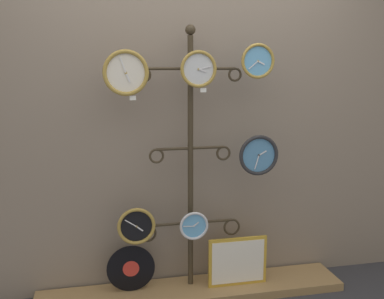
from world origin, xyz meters
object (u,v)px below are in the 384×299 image
object	(u,v)px
clock_top_right	(258,61)
picture_frame	(238,261)
clock_middle_right	(259,155)
clock_top_center	(198,69)
clock_bottom_center	(193,226)
clock_top_left	(126,73)
vinyl_record	(131,269)
display_stand	(191,207)
clock_bottom_left	(136,226)

from	to	relation	value
clock_top_right	picture_frame	world-z (taller)	clock_top_right
clock_middle_right	clock_top_center	bearing A→B (deg)	179.45
clock_bottom_center	picture_frame	size ratio (longest dim) A/B	0.47
clock_top_left	vinyl_record	distance (m)	1.36
clock_middle_right	vinyl_record	bearing A→B (deg)	173.95
display_stand	clock_top_right	xyz separation A→B (m)	(0.44, -0.10, 1.02)
display_stand	clock_bottom_left	xyz separation A→B (m)	(-0.39, -0.09, -0.07)
picture_frame	clock_top_center	bearing A→B (deg)	-176.16
display_stand	clock_top_left	size ratio (longest dim) A/B	6.52
clock_top_left	clock_top_center	size ratio (longest dim) A/B	1.21
display_stand	picture_frame	bearing A→B (deg)	-15.42
clock_top_center	clock_bottom_center	distance (m)	1.06
clock_top_left	clock_middle_right	distance (m)	1.06
clock_middle_right	clock_bottom_left	distance (m)	0.96
clock_bottom_left	display_stand	bearing A→B (deg)	13.11
clock_top_right	picture_frame	distance (m)	1.42
vinyl_record	clock_middle_right	bearing A→B (deg)	-6.05
clock_bottom_center	picture_frame	distance (m)	0.45
clock_top_left	clock_bottom_center	bearing A→B (deg)	-1.06
clock_middle_right	clock_bottom_left	xyz separation A→B (m)	(-0.85, 0.02, -0.46)
clock_top_center	vinyl_record	distance (m)	1.46
clock_bottom_left	picture_frame	size ratio (longest dim) A/B	0.60
clock_top_center	clock_top_right	world-z (taller)	clock_top_right
vinyl_record	clock_top_right	bearing A→B (deg)	-5.52
clock_top_center	picture_frame	xyz separation A→B (m)	(0.30, 0.02, -1.37)
picture_frame	clock_middle_right	bearing A→B (deg)	-10.78
clock_bottom_center	vinyl_record	size ratio (longest dim) A/B	0.60
clock_top_center	clock_bottom_left	world-z (taller)	clock_top_center
clock_top_left	vinyl_record	world-z (taller)	clock_top_left
vinyl_record	picture_frame	world-z (taller)	picture_frame
clock_top_left	picture_frame	distance (m)	1.55
clock_top_left	clock_top_right	bearing A→B (deg)	-0.18
display_stand	vinyl_record	world-z (taller)	display_stand
clock_top_center	clock_top_right	bearing A→B (deg)	0.87
clock_top_right	vinyl_record	distance (m)	1.68
clock_top_center	clock_bottom_left	distance (m)	1.13
vinyl_record	picture_frame	xyz separation A→B (m)	(0.76, -0.07, 0.01)
clock_bottom_left	vinyl_record	size ratio (longest dim) A/B	0.76
display_stand	clock_bottom_left	world-z (taller)	display_stand
vinyl_record	clock_top_left	bearing A→B (deg)	-93.28
display_stand	clock_middle_right	distance (m)	0.61
display_stand	clock_top_right	size ratio (longest dim) A/B	8.12
clock_top_center	vinyl_record	size ratio (longest dim) A/B	0.71
clock_top_left	clock_bottom_left	xyz separation A→B (m)	(0.04, 0.01, -1.02)
clock_top_left	vinyl_record	xyz separation A→B (m)	(0.00, 0.08, -1.36)
clock_top_center	clock_bottom_center	xyz separation A→B (m)	(-0.03, 0.00, -1.06)
display_stand	vinyl_record	xyz separation A→B (m)	(-0.43, -0.02, -0.41)
clock_top_right	clock_bottom_center	bearing A→B (deg)	-179.32
clock_top_left	clock_bottom_left	distance (m)	1.02
clock_top_center	clock_top_right	size ratio (longest dim) A/B	1.03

